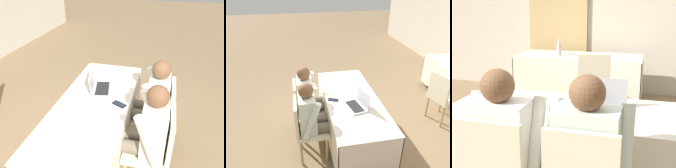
% 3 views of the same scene
% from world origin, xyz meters
% --- Properties ---
extents(ground_plane, '(24.00, 24.00, 0.00)m').
position_xyz_m(ground_plane, '(0.00, 0.00, 0.00)').
color(ground_plane, '#846B4C').
extents(conference_table_near, '(1.94, 0.78, 0.74)m').
position_xyz_m(conference_table_near, '(0.00, 0.00, 0.56)').
color(conference_table_near, beige).
rests_on(conference_table_near, ground_plane).
extents(laptop, '(0.40, 0.31, 0.23)m').
position_xyz_m(laptop, '(0.26, 0.02, 0.78)').
color(laptop, '#B7B7BC').
rests_on(laptop, conference_table_near).
extents(cell_phone, '(0.13, 0.17, 0.01)m').
position_xyz_m(cell_phone, '(0.01, -0.28, 0.75)').
color(cell_phone, black).
rests_on(cell_phone, conference_table_near).
extents(paper_beside_laptop, '(0.27, 0.33, 0.00)m').
position_xyz_m(paper_beside_laptop, '(-0.57, 0.05, 0.74)').
color(paper_beside_laptop, white).
rests_on(paper_beside_laptop, conference_table_near).
extents(paper_centre_table, '(0.24, 0.32, 0.00)m').
position_xyz_m(paper_centre_table, '(-0.06, -0.05, 0.74)').
color(paper_centre_table, white).
rests_on(paper_centre_table, conference_table_near).
extents(chair_near_left, '(0.44, 0.44, 0.92)m').
position_xyz_m(chair_near_left, '(-0.26, -0.69, 0.51)').
color(chair_near_left, tan).
rests_on(chair_near_left, ground_plane).
extents(chair_near_right, '(0.44, 0.44, 0.92)m').
position_xyz_m(chair_near_right, '(0.26, -0.69, 0.51)').
color(chair_near_right, tan).
rests_on(chair_near_right, ground_plane).
extents(person_checkered_shirt, '(0.50, 0.52, 1.18)m').
position_xyz_m(person_checkered_shirt, '(-0.26, -0.59, 0.67)').
color(person_checkered_shirt, '#665B4C').
rests_on(person_checkered_shirt, ground_plane).
extents(person_white_shirt, '(0.50, 0.52, 1.18)m').
position_xyz_m(person_white_shirt, '(0.26, -0.59, 0.67)').
color(person_white_shirt, '#665B4C').
rests_on(person_white_shirt, ground_plane).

